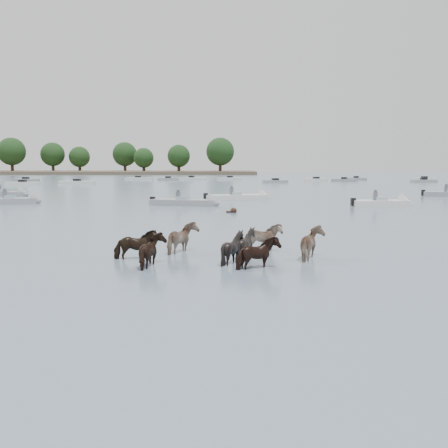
{
  "coord_description": "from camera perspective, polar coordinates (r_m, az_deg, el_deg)",
  "views": [
    {
      "loc": [
        2.82,
        -14.51,
        3.24
      ],
      "look_at": [
        2.5,
        3.36,
        1.1
      ],
      "focal_mm": 40.13,
      "sensor_mm": 36.0,
      "label": 1
    }
  ],
  "objects": [
    {
      "name": "ground",
      "position": [
        15.13,
        -9.77,
        -5.64
      ],
      "size": [
        400.0,
        400.0,
        0.0
      ],
      "primitive_type": "plane",
      "color": "slate",
      "rests_on": "ground"
    },
    {
      "name": "shoreline",
      "position": [
        179.92,
        -22.96,
        5.43
      ],
      "size": [
        160.0,
        30.0,
        1.0
      ],
      "primitive_type": "cube",
      "color": "#4C4233",
      "rests_on": "ground"
    },
    {
      "name": "distant_flotilla",
      "position": [
        93.99,
        -1.5,
        5.02
      ],
      "size": [
        109.58,
        29.22,
        0.93
      ],
      "color": "silver",
      "rests_on": "ground"
    },
    {
      "name": "swimming_pony",
      "position": [
        33.61,
        1.02,
        1.48
      ],
      "size": [
        0.72,
        0.44,
        0.44
      ],
      "color": "black",
      "rests_on": "ground"
    },
    {
      "name": "pony_herd",
      "position": [
        17.15,
        0.09,
        -2.61
      ],
      "size": [
        7.54,
        4.4,
        1.33
      ],
      "color": "black",
      "rests_on": "ground"
    },
    {
      "name": "motorboat_a",
      "position": [
        44.43,
        -22.29,
        2.44
      ],
      "size": [
        4.8,
        3.01,
        1.92
      ],
      "rotation": [
        0.0,
        0.0,
        0.34
      ],
      "color": "gray",
      "rests_on": "ground"
    },
    {
      "name": "motorboat_f",
      "position": [
        55.12,
        -23.13,
        3.16
      ],
      "size": [
        4.98,
        1.66,
        1.92
      ],
      "rotation": [
        0.0,
        0.0,
        -0.01
      ],
      "color": "gray",
      "rests_on": "ground"
    },
    {
      "name": "motorboat_c",
      "position": [
        45.94,
        2.34,
        3.07
      ],
      "size": [
        6.33,
        3.07,
        1.92
      ],
      "rotation": [
        0.0,
        0.0,
        0.25
      ],
      "color": "silver",
      "rests_on": "ground"
    },
    {
      "name": "treeline",
      "position": [
        180.06,
        -23.18,
        7.32
      ],
      "size": [
        146.16,
        21.04,
        11.91
      ],
      "color": "#382619",
      "rests_on": "ground"
    },
    {
      "name": "motorboat_d",
      "position": [
        40.76,
        18.33,
        2.25
      ],
      "size": [
        4.93,
        1.92,
        1.92
      ],
      "rotation": [
        0.0,
        0.0,
        0.07
      ],
      "color": "silver",
      "rests_on": "ground"
    },
    {
      "name": "motorboat_b",
      "position": [
        39.42,
        -3.59,
        2.44
      ],
      "size": [
        5.86,
        2.77,
        1.92
      ],
      "rotation": [
        0.0,
        0.0,
        -0.22
      ],
      "color": "gray",
      "rests_on": "ground"
    }
  ]
}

